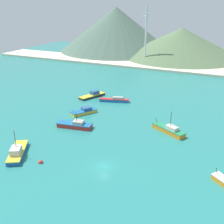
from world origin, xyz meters
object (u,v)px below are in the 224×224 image
fishing_boat_2 (75,125)px  fishing_boat_4 (93,95)px  buoy_0 (41,162)px  radio_tower (146,35)px  fishing_boat_6 (17,152)px  fishing_boat_7 (115,100)px  fishing_boat_0 (169,130)px  fishing_boat_8 (84,111)px

fishing_boat_2 → fishing_boat_4: fishing_boat_2 is taller
fishing_boat_2 → buoy_0: bearing=-81.1°
radio_tower → fishing_boat_2: bearing=-83.9°
fishing_boat_6 → fishing_boat_7: 45.10m
fishing_boat_0 → fishing_boat_8: 29.06m
fishing_boat_4 → radio_tower: size_ratio=0.35×
fishing_boat_8 → buoy_0: size_ratio=8.58×
fishing_boat_4 → radio_tower: bearing=91.0°
fishing_boat_7 → fishing_boat_0: bearing=-35.0°
fishing_boat_6 → fishing_boat_7: size_ratio=0.99×
fishing_boat_0 → fishing_boat_4: 39.27m
fishing_boat_2 → fishing_boat_6: (-4.11, -19.49, 0.06)m
radio_tower → fishing_boat_0: bearing=-67.0°
fishing_boat_0 → fishing_boat_2: fishing_boat_0 is taller
fishing_boat_4 → fishing_boat_8: size_ratio=1.25×
fishing_boat_0 → radio_tower: bearing=113.0°
fishing_boat_6 → fishing_boat_4: bearing=95.7°
fishing_boat_0 → radio_tower: (-35.72, 84.28, 15.67)m
fishing_boat_2 → fishing_boat_7: bearing=87.0°
buoy_0 → fishing_boat_0: bearing=51.0°
fishing_boat_7 → fishing_boat_8: (-4.45, -14.61, 0.00)m
fishing_boat_7 → radio_tower: radio_tower is taller
fishing_boat_6 → fishing_boat_7: (5.42, 44.77, -0.16)m
fishing_boat_4 → fishing_boat_8: fishing_boat_4 is taller
fishing_boat_4 → radio_tower: (-1.17, 65.62, 15.82)m
fishing_boat_6 → fishing_boat_8: 30.17m
fishing_boat_0 → fishing_boat_2: bearing=-162.5°
fishing_boat_4 → fishing_boat_8: (5.60, -16.14, -0.01)m
fishing_boat_0 → fishing_boat_4: (-34.56, 18.66, -0.15)m
fishing_boat_0 → fishing_boat_4: bearing=151.6°
buoy_0 → radio_tower: radio_tower is taller
fishing_boat_2 → fishing_boat_7: 25.31m
fishing_boat_2 → fishing_boat_4: size_ratio=0.95×
fishing_boat_8 → buoy_0: fishing_boat_8 is taller
fishing_boat_6 → radio_tower: (-5.80, 111.92, 15.67)m
fishing_boat_6 → fishing_boat_7: fishing_boat_6 is taller
fishing_boat_0 → fishing_boat_2: (-25.81, -8.15, -0.07)m
fishing_boat_6 → buoy_0: fishing_boat_6 is taller
fishing_boat_8 → buoy_0: (6.24, -30.59, -0.53)m
fishing_boat_8 → fishing_boat_0: bearing=-5.0°
fishing_boat_7 → radio_tower: (-11.22, 67.15, 15.83)m
fishing_boat_2 → fishing_boat_8: (-3.14, 10.66, -0.10)m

